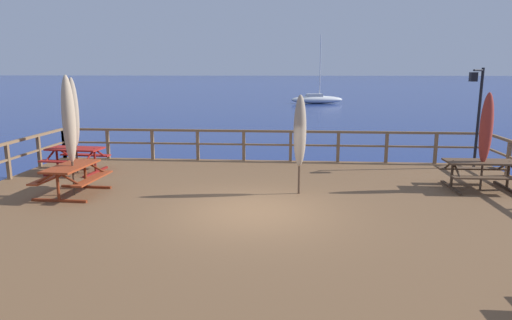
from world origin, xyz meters
TOP-DOWN VIEW (x-y plane):
  - ground_plane at (0.00, 0.00)m, footprint 600.00×600.00m
  - wooden_deck at (0.00, 0.00)m, footprint 14.98×11.72m
  - railing_waterside_far at (-0.00, 5.71)m, footprint 14.78×0.10m
  - picnic_table_back_left at (5.86, 2.40)m, footprint 1.84×1.43m
  - picnic_table_mid_right at (-4.70, 1.00)m, footprint 1.47×1.75m
  - picnic_table_back_right at (-5.83, 3.51)m, footprint 1.75×1.54m
  - patio_umbrella_tall_front at (5.88, 2.33)m, footprint 0.32×0.32m
  - patio_umbrella_tall_back_right at (-4.64, 0.96)m, footprint 0.32×0.32m
  - patio_umbrella_tall_mid_right at (-5.76, 3.44)m, footprint 0.32×0.32m
  - patio_umbrella_short_front at (1.05, 1.56)m, footprint 0.32×0.32m
  - lamp_post_hooked at (6.64, 5.03)m, footprint 0.56×0.51m
  - sailboat_distant at (3.65, 43.00)m, footprint 6.20×2.69m

SIDE VIEW (x-z plane):
  - ground_plane at x=0.00m, z-range 0.00..0.00m
  - wooden_deck at x=0.00m, z-range 0.00..0.70m
  - sailboat_distant at x=3.65m, z-range -3.35..4.37m
  - picnic_table_back_right at x=-5.83m, z-range 0.86..1.63m
  - picnic_table_mid_right at x=-4.70m, z-range 0.86..1.63m
  - picnic_table_back_left at x=5.86m, z-range 0.86..1.64m
  - railing_waterside_far at x=0.00m, z-range 0.89..1.98m
  - patio_umbrella_short_front at x=1.05m, z-range 1.04..3.57m
  - patio_umbrella_tall_front at x=5.88m, z-range 1.04..3.62m
  - patio_umbrella_tall_mid_right at x=-5.76m, z-range 1.09..4.01m
  - patio_umbrella_tall_back_right at x=-4.64m, z-range 1.11..4.12m
  - lamp_post_hooked at x=6.64m, z-range 1.21..4.41m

